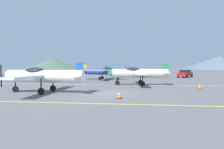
% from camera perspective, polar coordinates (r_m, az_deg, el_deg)
% --- Properties ---
extents(ground_plane, '(400.00, 400.00, 0.00)m').
position_cam_1_polar(ground_plane, '(15.72, -1.22, -5.89)').
color(ground_plane, slate).
extents(apron_line_near, '(80.00, 0.16, 0.01)m').
position_cam_1_polar(apron_line_near, '(11.58, -4.16, -8.85)').
color(apron_line_near, yellow).
rests_on(apron_line_near, ground_plane).
extents(apron_line_far, '(80.00, 0.16, 0.01)m').
position_cam_1_polar(apron_line_far, '(23.42, 1.40, -3.15)').
color(apron_line_far, yellow).
rests_on(apron_line_far, ground_plane).
extents(airplane_near, '(7.58, 8.75, 2.63)m').
position_cam_1_polar(airplane_near, '(17.25, -20.63, -0.35)').
color(airplane_near, white).
rests_on(airplane_near, ground_plane).
extents(airplane_mid, '(7.66, 8.81, 2.63)m').
position_cam_1_polar(airplane_mid, '(23.26, 7.79, 0.44)').
color(airplane_mid, silver).
rests_on(airplane_mid, ground_plane).
extents(airplane_far, '(7.61, 8.77, 2.63)m').
position_cam_1_polar(airplane_far, '(32.84, -2.48, 1.01)').
color(airplane_far, '#33478C').
rests_on(airplane_far, ground_plane).
extents(car_sedan, '(3.96, 4.55, 1.62)m').
position_cam_1_polar(car_sedan, '(42.57, 21.40, 0.30)').
color(car_sedan, red).
rests_on(car_sedan, ground_plane).
extents(traffic_cone_front, '(0.36, 0.36, 0.59)m').
position_cam_1_polar(traffic_cone_front, '(13.33, 2.19, -6.12)').
color(traffic_cone_front, black).
rests_on(traffic_cone_front, ground_plane).
extents(traffic_cone_side, '(0.36, 0.36, 0.59)m').
position_cam_1_polar(traffic_cone_side, '(20.77, 25.16, -3.30)').
color(traffic_cone_side, black).
rests_on(traffic_cone_side, ground_plane).
extents(hill_left, '(52.58, 52.58, 9.62)m').
position_cam_1_polar(hill_left, '(172.80, -17.57, 3.10)').
color(hill_left, '#4C6651').
rests_on(hill_left, ground_plane).
extents(hill_centerleft, '(63.92, 63.92, 11.43)m').
position_cam_1_polar(hill_centerleft, '(183.85, 29.81, 3.13)').
color(hill_centerleft, slate).
rests_on(hill_centerleft, ground_plane).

